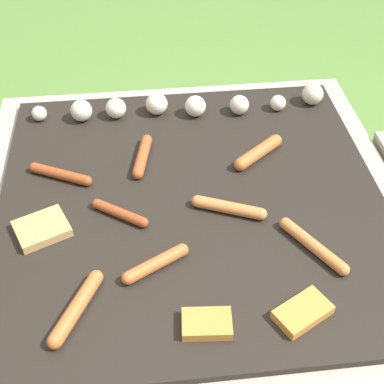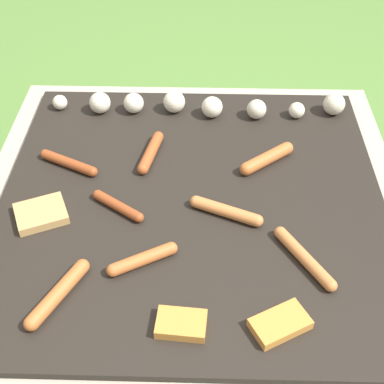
{
  "view_description": "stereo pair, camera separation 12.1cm",
  "coord_description": "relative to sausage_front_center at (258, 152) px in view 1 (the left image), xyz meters",
  "views": [
    {
      "loc": [
        -0.1,
        -0.88,
        1.29
      ],
      "look_at": [
        0.0,
        0.0,
        0.47
      ],
      "focal_mm": 50.0,
      "sensor_mm": 36.0,
      "label": 1
    },
    {
      "loc": [
        0.02,
        -0.88,
        1.29
      ],
      "look_at": [
        0.0,
        0.0,
        0.47
      ],
      "focal_mm": 50.0,
      "sensor_mm": 36.0,
      "label": 2
    }
  ],
  "objects": [
    {
      "name": "sausage_mid_left",
      "position": [
        -0.29,
        0.02,
        -0.0
      ],
      "size": [
        0.06,
        0.16,
        0.03
      ],
      "color": "#A34C23",
      "rests_on": "grill"
    },
    {
      "name": "ground_plane",
      "position": [
        -0.18,
        -0.13,
        -0.46
      ],
      "size": [
        14.0,
        14.0,
        0.0
      ],
      "primitive_type": "plane",
      "color": "#567F38"
    },
    {
      "name": "grill",
      "position": [
        -0.18,
        -0.13,
        -0.24
      ],
      "size": [
        1.0,
        1.0,
        0.45
      ],
      "color": "#A89E8C",
      "rests_on": "ground_plane"
    },
    {
      "name": "sausage_front_center",
      "position": [
        0.0,
        0.0,
        0.0
      ],
      "size": [
        0.14,
        0.11,
        0.03
      ],
      "color": "#B7602D",
      "rests_on": "grill"
    },
    {
      "name": "sausage_front_left",
      "position": [
        -0.34,
        -0.17,
        -0.0
      ],
      "size": [
        0.12,
        0.09,
        0.02
      ],
      "color": "#93421E",
      "rests_on": "grill"
    },
    {
      "name": "bread_slice_left",
      "position": [
        -0.19,
        -0.47,
        -0.01
      ],
      "size": [
        0.1,
        0.07,
        0.02
      ],
      "color": "#D18438",
      "rests_on": "grill"
    },
    {
      "name": "sausage_front_right",
      "position": [
        -0.1,
        -0.18,
        -0.0
      ],
      "size": [
        0.16,
        0.08,
        0.03
      ],
      "color": "#C6753D",
      "rests_on": "grill"
    },
    {
      "name": "sausage_mid_right",
      "position": [
        -0.48,
        -0.02,
        -0.0
      ],
      "size": [
        0.15,
        0.09,
        0.02
      ],
      "color": "#93421E",
      "rests_on": "grill"
    },
    {
      "name": "bread_slice_right",
      "position": [
        -0.01,
        -0.46,
        -0.01
      ],
      "size": [
        0.12,
        0.1,
        0.02
      ],
      "color": "#D18438",
      "rests_on": "grill"
    },
    {
      "name": "sausage_back_center",
      "position": [
        0.05,
        -0.31,
        -0.0
      ],
      "size": [
        0.11,
        0.16,
        0.03
      ],
      "color": "#C6753D",
      "rests_on": "grill"
    },
    {
      "name": "sausage_back_right",
      "position": [
        -0.27,
        -0.32,
        -0.0
      ],
      "size": [
        0.14,
        0.09,
        0.03
      ],
      "color": "#B7602D",
      "rests_on": "grill"
    },
    {
      "name": "sausage_back_left",
      "position": [
        -0.43,
        -0.41,
        -0.0
      ],
      "size": [
        0.1,
        0.16,
        0.03
      ],
      "color": "#B7602D",
      "rests_on": "grill"
    },
    {
      "name": "mushroom_row",
      "position": [
        -0.17,
        0.21,
        0.01
      ],
      "size": [
        0.8,
        0.08,
        0.06
      ],
      "color": "beige",
      "rests_on": "grill"
    },
    {
      "name": "bread_slice_center",
      "position": [
        -0.51,
        -0.2,
        -0.01
      ],
      "size": [
        0.13,
        0.12,
        0.02
      ],
      "color": "tan",
      "rests_on": "grill"
    }
  ]
}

